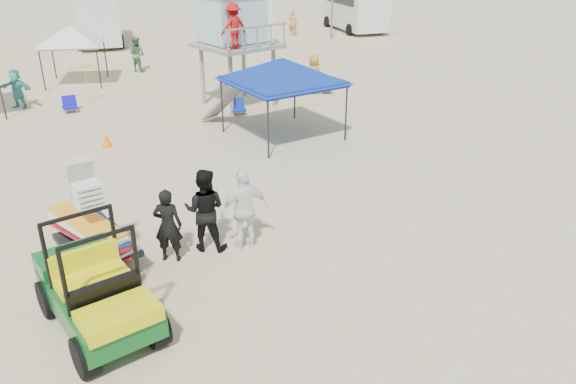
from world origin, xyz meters
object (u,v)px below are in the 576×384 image
object	(u,v)px
utility_cart	(94,284)
canopy_blue	(283,62)
surf_trailer	(93,228)
man_left	(168,225)
lifeguard_tower	(233,21)

from	to	relation	value
utility_cart	canopy_blue	xyz separation A→B (m)	(6.38, 9.15, 1.64)
utility_cart	surf_trailer	size ratio (longest dim) A/B	1.19
utility_cart	man_left	size ratio (longest dim) A/B	1.81
man_left	lifeguard_tower	bearing A→B (deg)	-89.20
utility_cart	canopy_blue	distance (m)	11.28
utility_cart	surf_trailer	world-z (taller)	surf_trailer
utility_cart	lifeguard_tower	xyz separation A→B (m)	(5.77, 13.68, 2.43)
canopy_blue	man_left	bearing A→B (deg)	-124.34
surf_trailer	man_left	world-z (taller)	surf_trailer
lifeguard_tower	canopy_blue	distance (m)	4.63
man_left	canopy_blue	distance (m)	8.80
man_left	canopy_blue	size ratio (longest dim) A/B	0.42
utility_cart	canopy_blue	size ratio (longest dim) A/B	0.76
utility_cart	canopy_blue	world-z (taller)	canopy_blue
surf_trailer	lifeguard_tower	distance (m)	12.97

